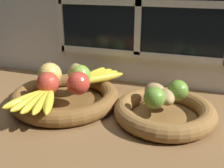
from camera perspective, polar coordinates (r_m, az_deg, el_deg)
name	(u,v)px	position (r cm, az deg, el deg)	size (l,w,h in cm)	color
ground_plane	(114,119)	(84.00, 0.49, -7.35)	(140.00, 90.00, 3.00)	brown
back_wall	(140,11)	(102.95, 5.92, 15.15)	(140.00, 4.60, 55.00)	silver
fruit_bowl_left	(65,97)	(90.39, -9.86, -2.77)	(35.53, 35.53, 5.12)	brown
fruit_bowl_right	(164,112)	(81.10, 11.05, -5.79)	(29.84, 29.84, 5.12)	brown
apple_red_front	(48,83)	(85.71, -13.43, 0.14)	(7.10, 7.10, 7.10)	#B73828
apple_green_back	(80,75)	(91.05, -6.73, 1.86)	(7.10, 7.10, 7.10)	#7AA338
apple_golden_left	(50,75)	(92.20, -13.05, 1.97)	(7.96, 7.96, 7.96)	#DBB756
apple_red_right	(79,83)	(83.98, -7.08, 0.23)	(7.36, 7.36, 7.36)	#B73828
pear_brown	(76,74)	(92.12, -7.65, 2.15)	(5.31, 5.54, 7.40)	olive
banana_bunch_front	(38,100)	(80.16, -15.38, -3.26)	(15.67, 17.86, 2.76)	yellow
banana_bunch_back	(97,77)	(95.75, -3.28, 1.59)	(13.97, 18.99, 2.78)	gold
potato_large	(166,97)	(79.06, 11.30, -2.69)	(8.19, 4.87, 4.13)	#A38451
potato_oblong	(155,91)	(81.96, 9.09, -1.44)	(6.99, 5.80, 4.67)	#A38451
lime_near	(154,98)	(75.43, 8.98, -2.90)	(6.16, 6.16, 6.16)	olive
lime_far	(178,90)	(82.00, 13.82, -1.26)	(6.09, 6.09, 6.09)	olive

